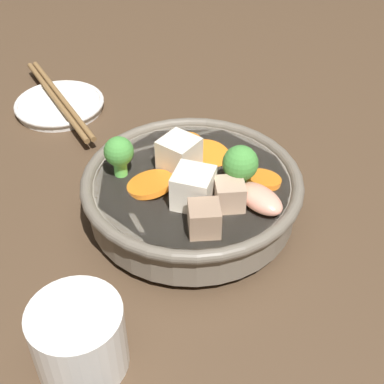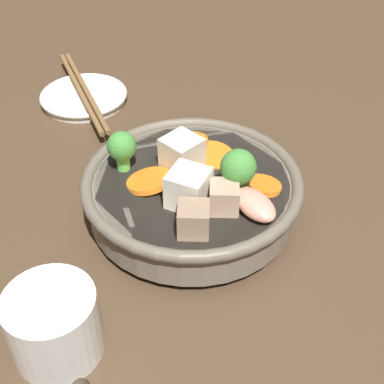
{
  "view_description": "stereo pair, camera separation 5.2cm",
  "coord_description": "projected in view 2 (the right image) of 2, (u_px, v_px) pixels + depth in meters",
  "views": [
    {
      "loc": [
        -0.4,
        0.02,
        0.37
      ],
      "look_at": [
        0.0,
        0.0,
        0.03
      ],
      "focal_mm": 50.0,
      "sensor_mm": 36.0,
      "label": 1
    },
    {
      "loc": [
        -0.4,
        -0.04,
        0.37
      ],
      "look_at": [
        0.0,
        0.0,
        0.03
      ],
      "focal_mm": 50.0,
      "sensor_mm": 36.0,
      "label": 2
    }
  ],
  "objects": [
    {
      "name": "stirfry_bowl",
      "position": [
        192.0,
        190.0,
        0.52
      ],
      "size": [
        0.21,
        0.21,
        0.1
      ],
      "color": "slate",
      "rests_on": "ground_plane"
    },
    {
      "name": "chopsticks_pair",
      "position": [
        83.0,
        91.0,
        0.71
      ],
      "size": [
        0.2,
        0.12,
        0.01
      ],
      "color": "olive",
      "rests_on": "side_saucer"
    },
    {
      "name": "ground_plane",
      "position": [
        192.0,
        216.0,
        0.55
      ],
      "size": [
        3.0,
        3.0,
        0.0
      ],
      "primitive_type": "plane",
      "color": "#4C3826"
    },
    {
      "name": "side_saucer",
      "position": [
        84.0,
        97.0,
        0.72
      ],
      "size": [
        0.12,
        0.12,
        0.01
      ],
      "color": "white",
      "rests_on": "ground_plane"
    },
    {
      "name": "tea_cup",
      "position": [
        54.0,
        324.0,
        0.41
      ],
      "size": [
        0.07,
        0.07,
        0.06
      ],
      "color": "white",
      "rests_on": "ground_plane"
    }
  ]
}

